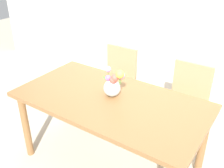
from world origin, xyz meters
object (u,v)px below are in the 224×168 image
at_px(chair_right, 186,99).
at_px(flower_vase, 113,84).
at_px(chair_left, 117,78).
at_px(dining_table, 110,107).

distance_m(chair_right, flower_vase, 0.95).
relative_size(chair_left, flower_vase, 3.22).
distance_m(dining_table, chair_left, 0.93).
bearing_deg(chair_right, flower_vase, 58.92).
height_order(dining_table, chair_right, chair_right).
bearing_deg(chair_left, chair_right, -180.00).
height_order(chair_right, flower_vase, flower_vase).
xyz_separation_m(dining_table, chair_left, (-0.45, 0.80, -0.16)).
height_order(chair_left, flower_vase, flower_vase).
bearing_deg(chair_right, dining_table, 60.57).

